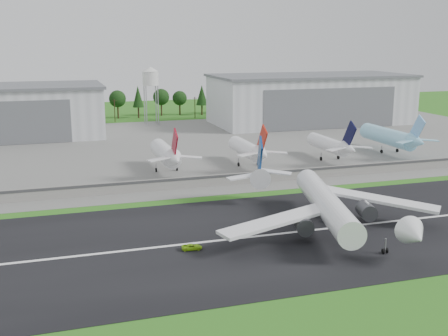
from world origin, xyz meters
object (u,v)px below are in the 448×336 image
object	(u,v)px
parked_jet_red_a	(167,154)
parked_jet_red_b	(250,150)
ground_vehicle	(192,247)
main_airliner	(327,209)
parked_jet_navy	(332,145)
parked_jet_skyblue	(392,137)

from	to	relation	value
parked_jet_red_a	parked_jet_red_b	xyz separation A→B (m)	(28.73, -0.04, -0.22)
ground_vehicle	parked_jet_red_a	size ratio (longest dim) A/B	0.14
ground_vehicle	main_airliner	bearing A→B (deg)	-79.09
main_airliner	parked_jet_navy	size ratio (longest dim) A/B	1.87
main_airliner	parked_jet_navy	xyz separation A→B (m)	(37.18, 66.93, 0.98)
ground_vehicle	parked_jet_red_b	bearing A→B (deg)	-23.20
parked_jet_red_a	ground_vehicle	bearing A→B (deg)	-97.83
main_airliner	ground_vehicle	size ratio (longest dim) A/B	13.57
main_airliner	ground_vehicle	bearing A→B (deg)	20.01
ground_vehicle	parked_jet_red_a	bearing A→B (deg)	-2.32
main_airliner	parked_jet_red_b	bearing A→B (deg)	-80.22
ground_vehicle	parked_jet_skyblue	xyz separation A→B (m)	(98.25, 75.12, 5.70)
main_airliner	parked_jet_red_b	size ratio (longest dim) A/B	1.87
ground_vehicle	parked_jet_red_b	distance (m)	80.03
ground_vehicle	parked_jet_navy	distance (m)	99.06
parked_jet_red_b	parked_jet_skyblue	size ratio (longest dim) A/B	0.84
parked_jet_red_a	parked_jet_navy	distance (m)	60.25
main_airliner	parked_jet_red_b	distance (m)	67.20
ground_vehicle	parked_jet_red_b	world-z (taller)	parked_jet_red_b
parked_jet_red_b	parked_jet_skyblue	world-z (taller)	parked_jet_skyblue
ground_vehicle	parked_jet_skyblue	size ratio (longest dim) A/B	0.12
ground_vehicle	parked_jet_red_a	distance (m)	70.95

